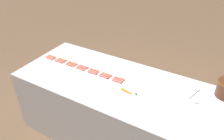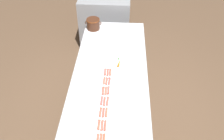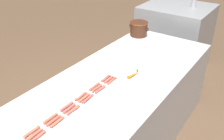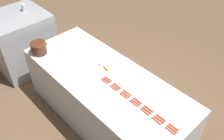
{
  "view_description": "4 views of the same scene",
  "coord_description": "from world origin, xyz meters",
  "px_view_note": "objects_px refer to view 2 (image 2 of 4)",
  "views": [
    {
      "loc": [
        1.83,
        0.93,
        2.36
      ],
      "look_at": [
        -0.13,
        -0.22,
        0.89
      ],
      "focal_mm": 36.71,
      "sensor_mm": 36.0,
      "label": 1
    },
    {
      "loc": [
        0.16,
        -2.41,
        2.95
      ],
      "look_at": [
        0.03,
        -0.13,
        0.94
      ],
      "focal_mm": 37.95,
      "sensor_mm": 36.0,
      "label": 2
    },
    {
      "loc": [
        1.1,
        -1.64,
        2.06
      ],
      "look_at": [
        -0.01,
        -0.06,
        0.96
      ],
      "focal_mm": 40.44,
      "sensor_mm": 36.0,
      "label": 3
    },
    {
      "loc": [
        -1.52,
        -1.77,
        2.96
      ],
      "look_at": [
        0.12,
        -0.01,
        0.89
      ],
      "focal_mm": 38.96,
      "sensor_mm": 36.0,
      "label": 4
    }
  ],
  "objects_px": {
    "hot_dog_5": "(104,81)",
    "hot_dog_19": "(109,81)",
    "hot_dog_15": "(105,126)",
    "hot_dog_14": "(104,139)",
    "hot_dog_16": "(106,112)",
    "hot_dog_9": "(103,112)",
    "hot_dog_0": "(98,139)",
    "hot_dog_1": "(99,125)",
    "back_cabinet": "(105,18)",
    "hot_dog_10": "(104,101)",
    "serving_spoon": "(105,37)",
    "hot_dog_3": "(102,101)",
    "hot_dog_8": "(102,125)",
    "bean_pot": "(93,23)",
    "hot_dog_17": "(107,101)",
    "hot_dog_6": "(105,72)",
    "hot_dog_2": "(100,112)",
    "hot_dog_7": "(101,139)",
    "hot_dog_12": "(107,81)",
    "hot_dog_18": "(108,90)",
    "hot_dog_11": "(106,91)",
    "hot_dog_13": "(108,72)",
    "hot_dog_20": "(110,72)",
    "carrot": "(119,62)"
  },
  "relations": [
    {
      "from": "hot_dog_14",
      "to": "hot_dog_19",
      "type": "distance_m",
      "value": 0.84
    },
    {
      "from": "hot_dog_16",
      "to": "hot_dog_18",
      "type": "relative_size",
      "value": 1.0
    },
    {
      "from": "hot_dog_6",
      "to": "hot_dog_13",
      "type": "xyz_separation_m",
      "value": [
        0.04,
        -0.0,
        0.0
      ]
    },
    {
      "from": "hot_dog_9",
      "to": "hot_dog_12",
      "type": "xyz_separation_m",
      "value": [
        -0.0,
        0.5,
        0.0
      ]
    },
    {
      "from": "hot_dog_8",
      "to": "hot_dog_17",
      "type": "relative_size",
      "value": 1.0
    },
    {
      "from": "hot_dog_1",
      "to": "hot_dog_16",
      "type": "xyz_separation_m",
      "value": [
        0.07,
        0.17,
        0.0
      ]
    },
    {
      "from": "hot_dog_10",
      "to": "hot_dog_17",
      "type": "relative_size",
      "value": 1.0
    },
    {
      "from": "hot_dog_11",
      "to": "hot_dog_13",
      "type": "relative_size",
      "value": 1.0
    },
    {
      "from": "hot_dog_8",
      "to": "hot_dog_0",
      "type": "bearing_deg",
      "value": -100.15
    },
    {
      "from": "hot_dog_5",
      "to": "hot_dog_19",
      "type": "xyz_separation_m",
      "value": [
        0.06,
        -0.0,
        0.0
      ]
    },
    {
      "from": "hot_dog_10",
      "to": "hot_dog_17",
      "type": "bearing_deg",
      "value": 8.31
    },
    {
      "from": "hot_dog_11",
      "to": "hot_dog_14",
      "type": "distance_m",
      "value": 0.67
    },
    {
      "from": "hot_dog_14",
      "to": "back_cabinet",
      "type": "bearing_deg",
      "value": 94.36
    },
    {
      "from": "hot_dog_13",
      "to": "bean_pot",
      "type": "xyz_separation_m",
      "value": [
        -0.32,
        1.09,
        0.09
      ]
    },
    {
      "from": "hot_dog_5",
      "to": "hot_dog_15",
      "type": "height_order",
      "value": "same"
    },
    {
      "from": "hot_dog_8",
      "to": "hot_dog_16",
      "type": "distance_m",
      "value": 0.18
    },
    {
      "from": "hot_dog_7",
      "to": "carrot",
      "type": "relative_size",
      "value": 0.76
    },
    {
      "from": "back_cabinet",
      "to": "hot_dog_2",
      "type": "height_order",
      "value": "back_cabinet"
    },
    {
      "from": "hot_dog_0",
      "to": "hot_dog_1",
      "type": "relative_size",
      "value": 1.0
    },
    {
      "from": "hot_dog_5",
      "to": "hot_dog_8",
      "type": "distance_m",
      "value": 0.68
    },
    {
      "from": "hot_dog_2",
      "to": "hot_dog_18",
      "type": "height_order",
      "value": "same"
    },
    {
      "from": "hot_dog_8",
      "to": "hot_dog_9",
      "type": "height_order",
      "value": "same"
    },
    {
      "from": "hot_dog_19",
      "to": "hot_dog_6",
      "type": "bearing_deg",
      "value": 111.05
    },
    {
      "from": "hot_dog_9",
      "to": "bean_pot",
      "type": "distance_m",
      "value": 1.8
    },
    {
      "from": "hot_dog_10",
      "to": "hot_dog_16",
      "type": "bearing_deg",
      "value": -77.84
    },
    {
      "from": "hot_dog_12",
      "to": "hot_dog_17",
      "type": "bearing_deg",
      "value": -83.94
    },
    {
      "from": "hot_dog_17",
      "to": "hot_dog_18",
      "type": "bearing_deg",
      "value": 90.49
    },
    {
      "from": "hot_dog_20",
      "to": "hot_dog_15",
      "type": "bearing_deg",
      "value": -89.96
    },
    {
      "from": "hot_dog_15",
      "to": "carrot",
      "type": "relative_size",
      "value": 0.76
    },
    {
      "from": "hot_dog_0",
      "to": "hot_dog_10",
      "type": "bearing_deg",
      "value": 86.93
    },
    {
      "from": "hot_dog_3",
      "to": "carrot",
      "type": "relative_size",
      "value": 0.76
    },
    {
      "from": "hot_dog_1",
      "to": "serving_spoon",
      "type": "distance_m",
      "value": 1.68
    },
    {
      "from": "hot_dog_0",
      "to": "hot_dog_14",
      "type": "distance_m",
      "value": 0.07
    },
    {
      "from": "back_cabinet",
      "to": "hot_dog_6",
      "type": "height_order",
      "value": "back_cabinet"
    },
    {
      "from": "hot_dog_7",
      "to": "hot_dog_14",
      "type": "relative_size",
      "value": 1.0
    },
    {
      "from": "hot_dog_14",
      "to": "hot_dog_19",
      "type": "relative_size",
      "value": 1.0
    },
    {
      "from": "hot_dog_0",
      "to": "hot_dog_18",
      "type": "xyz_separation_m",
      "value": [
        0.06,
        0.69,
        0.0
      ]
    },
    {
      "from": "hot_dog_16",
      "to": "hot_dog_10",
      "type": "bearing_deg",
      "value": 102.16
    },
    {
      "from": "hot_dog_19",
      "to": "bean_pot",
      "type": "relative_size",
      "value": 0.5
    },
    {
      "from": "hot_dog_5",
      "to": "carrot",
      "type": "bearing_deg",
      "value": 64.33
    },
    {
      "from": "hot_dog_16",
      "to": "hot_dog_9",
      "type": "bearing_deg",
      "value": -174.69
    },
    {
      "from": "back_cabinet",
      "to": "hot_dog_3",
      "type": "relative_size",
      "value": 7.51
    },
    {
      "from": "hot_dog_8",
      "to": "bean_pot",
      "type": "xyz_separation_m",
      "value": [
        -0.32,
        1.94,
        0.09
      ]
    },
    {
      "from": "hot_dog_15",
      "to": "bean_pot",
      "type": "height_order",
      "value": "bean_pot"
    },
    {
      "from": "back_cabinet",
      "to": "hot_dog_10",
      "type": "height_order",
      "value": "back_cabinet"
    },
    {
      "from": "hot_dog_16",
      "to": "bean_pot",
      "type": "relative_size",
      "value": 0.5
    },
    {
      "from": "hot_dog_0",
      "to": "hot_dog_17",
      "type": "distance_m",
      "value": 0.52
    },
    {
      "from": "hot_dog_5",
      "to": "hot_dog_2",
      "type": "bearing_deg",
      "value": -90.08
    },
    {
      "from": "hot_dog_14",
      "to": "hot_dog_8",
      "type": "bearing_deg",
      "value": 101.55
    },
    {
      "from": "hot_dog_11",
      "to": "hot_dog_12",
      "type": "relative_size",
      "value": 1.0
    }
  ]
}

